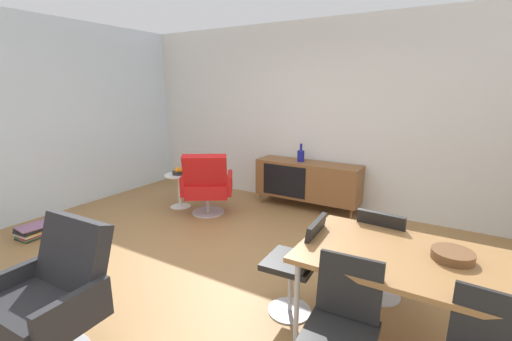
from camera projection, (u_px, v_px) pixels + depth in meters
ground_plane at (217, 274)px, 3.44m from camera, size 8.32×8.32×0.00m
wall_back at (317, 116)px, 5.27m from camera, size 6.80×0.12×2.80m
wall_window_left at (28, 119)px, 4.71m from camera, size 0.12×5.60×2.80m
sideboard at (308, 180)px, 5.25m from camera, size 1.60×0.45×0.72m
vase_cobalt at (301, 155)px, 5.22m from camera, size 0.11×0.11×0.28m
dining_table at (424, 265)px, 2.24m from camera, size 1.60×0.90×0.74m
wooden_bowl_on_table at (453, 255)px, 2.22m from camera, size 0.26×0.26×0.06m
dining_chair_near_window at (298, 262)px, 2.74m from camera, size 0.44×0.42×0.86m
dining_chair_front_left at (342, 326)px, 2.00m from camera, size 0.42×0.45×0.86m
dining_chair_back_left at (382, 250)px, 2.93m from camera, size 0.43×0.45×0.86m
lounge_chair_red at (207, 184)px, 4.95m from camera, size 0.90×0.89×0.95m
armchair_black_shell at (54, 293)px, 2.33m from camera, size 0.74×0.68×0.95m
side_table_round at (180, 187)px, 5.32m from camera, size 0.44×0.44×0.52m
fruit_bowl at (179, 172)px, 5.27m from camera, size 0.20×0.20×0.11m
magazine_stack at (35, 231)px, 4.30m from camera, size 0.34×0.41×0.15m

